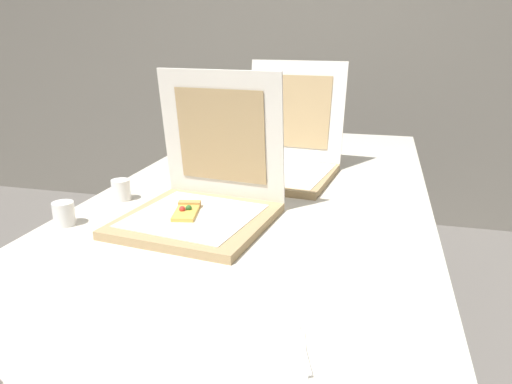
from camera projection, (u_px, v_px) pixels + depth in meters
name	position (u px, v px, depth m)	size (l,w,h in m)	color
wall_back	(334.00, 17.00, 2.99)	(10.00, 0.10, 2.60)	gray
table	(262.00, 210.00, 1.46)	(0.97, 2.04, 0.74)	silver
pizza_box_front	(202.00, 200.00, 1.24)	(0.40, 0.40, 0.37)	tan
pizza_box_middle	(281.00, 159.00, 1.64)	(0.40, 0.45, 0.37)	tan
cup_white_near_center	(121.00, 190.00, 1.39)	(0.05, 0.05, 0.06)	white
cup_white_near_left	(64.00, 214.00, 1.21)	(0.05, 0.05, 0.06)	white
cup_white_mid	(181.00, 175.00, 1.54)	(0.05, 0.05, 0.06)	white
napkin_pile	(260.00, 355.00, 0.72)	(0.17, 0.19, 0.01)	white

